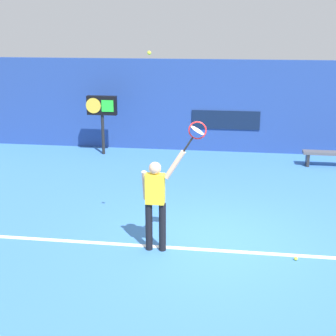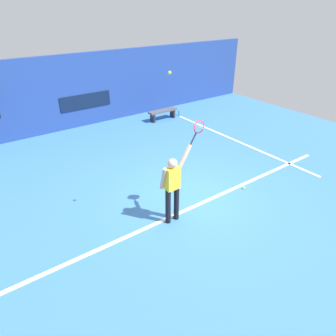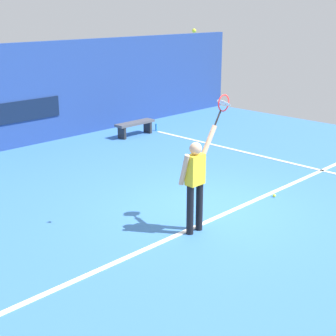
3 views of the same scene
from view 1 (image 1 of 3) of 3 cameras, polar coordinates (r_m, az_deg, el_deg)
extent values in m
plane|color=#3870B2|center=(9.40, 5.37, -8.66)|extent=(18.00, 18.00, 0.00)
cube|color=navy|center=(15.80, 6.91, 7.28)|extent=(18.00, 0.20, 2.97)
cube|color=#0C1933|center=(15.76, 6.84, 5.67)|extent=(2.20, 0.03, 0.60)
cube|color=white|center=(9.05, 5.24, -9.68)|extent=(10.00, 0.10, 0.01)
cylinder|color=black|center=(8.87, -2.27, -6.93)|extent=(0.13, 0.13, 0.92)
cylinder|color=black|center=(8.83, -0.66, -7.03)|extent=(0.13, 0.13, 0.92)
cube|color=yellow|center=(8.59, -1.54, -2.47)|extent=(0.34, 0.20, 0.55)
sphere|color=#D8A884|center=(8.47, -1.56, -0.01)|extent=(0.22, 0.22, 0.22)
cylinder|color=#D8A884|center=(8.40, 0.81, 0.39)|extent=(0.38, 0.09, 0.54)
cylinder|color=#D8A884|center=(8.69, -2.75, -2.08)|extent=(0.09, 0.23, 0.58)
cylinder|color=black|center=(8.28, 2.41, 2.82)|extent=(0.19, 0.03, 0.27)
torus|color=red|center=(8.21, 3.52, 4.48)|extent=(0.43, 0.02, 0.43)
cylinder|color=silver|center=(8.21, 3.52, 4.48)|extent=(0.23, 0.27, 0.14)
sphere|color=#CCE033|center=(8.15, -2.24, 13.49)|extent=(0.07, 0.07, 0.07)
cylinder|color=black|center=(15.57, -7.72, 3.95)|extent=(0.10, 0.10, 1.28)
cube|color=black|center=(15.40, -7.85, 7.37)|extent=(0.95, 0.18, 0.60)
cylinder|color=gold|center=(15.37, -8.85, 7.31)|extent=(0.48, 0.02, 0.48)
cube|color=#26D833|center=(15.25, -7.19, 7.30)|extent=(0.38, 0.02, 0.36)
cube|color=#4C4C51|center=(14.85, 18.37, 1.71)|extent=(1.40, 0.36, 0.08)
cube|color=#262628|center=(14.82, 16.21, 0.96)|extent=(0.08, 0.32, 0.37)
sphere|color=#CCE033|center=(8.94, 14.93, -10.33)|extent=(0.07, 0.07, 0.07)
camera|label=2|loc=(6.00, -52.89, 17.78)|focal=33.05mm
camera|label=3|loc=(8.09, -65.08, 6.64)|focal=53.82mm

